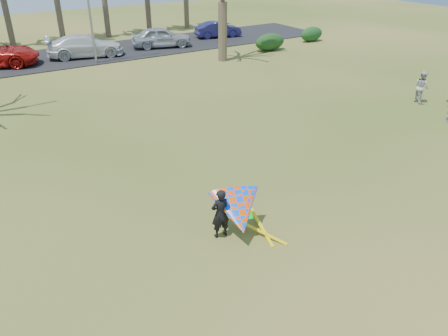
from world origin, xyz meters
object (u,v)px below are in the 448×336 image
car_3 (85,46)px  car_5 (218,29)px  kite_flyer (237,211)px  pedestrian_a (422,87)px  car_4 (161,37)px

car_3 → car_5: 12.13m
car_5 → kite_flyer: kite_flyer is taller
car_3 → pedestrian_a: 22.96m
car_5 → pedestrian_a: pedestrian_a is taller
car_3 → kite_flyer: 24.35m
car_4 → kite_flyer: 25.76m
car_3 → car_5: (12.08, 1.04, -0.12)m
car_4 → pedestrian_a: bearing=-146.9°
car_3 → kite_flyer: bearing=-174.2°
car_3 → pedestrian_a: pedestrian_a is taller
car_3 → car_5: car_3 is taller
car_5 → kite_flyer: (-14.89, -25.23, 0.12)m
kite_flyer → car_5: bearing=59.5°
car_5 → car_4: bearing=111.3°
pedestrian_a → kite_flyer: (-14.90, -4.68, -0.00)m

